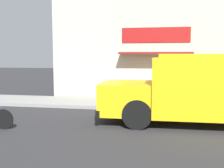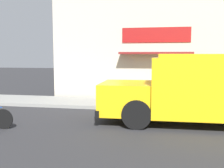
% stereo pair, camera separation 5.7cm
% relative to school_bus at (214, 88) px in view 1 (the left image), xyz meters
% --- Properties ---
extents(ground_plane, '(70.00, 70.00, 0.00)m').
position_rel_school_bus_xyz_m(ground_plane, '(-1.07, 1.63, -1.19)').
color(ground_plane, '#2B2B2D').
extents(sidewalk, '(28.00, 2.27, 0.14)m').
position_rel_school_bus_xyz_m(sidewalk, '(-1.07, 2.76, -1.12)').
color(sidewalk, gray).
rests_on(sidewalk, ground_plane).
extents(storefront, '(12.22, 0.92, 5.19)m').
position_rel_school_bus_xyz_m(storefront, '(-1.09, 4.23, 1.41)').
color(storefront, beige).
rests_on(storefront, ground_plane).
extents(school_bus, '(6.60, 2.69, 2.27)m').
position_rel_school_bus_xyz_m(school_bus, '(0.00, 0.00, 0.00)').
color(school_bus, yellow).
rests_on(school_bus, ground_plane).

